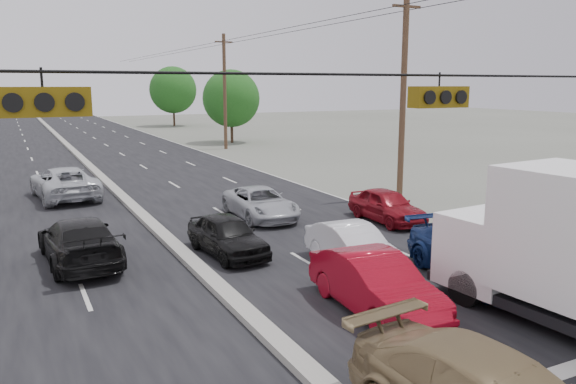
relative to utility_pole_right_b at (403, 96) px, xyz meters
name	(u,v)px	position (x,y,z in m)	size (l,w,h in m)	color
road_surface	(97,174)	(-12.50, 15.00, -5.11)	(20.00, 160.00, 0.02)	black
center_median	(97,173)	(-12.50, 15.00, -5.01)	(0.50, 160.00, 0.20)	gray
utility_pole_right_b	(403,96)	(0.00, 0.00, 0.00)	(1.60, 0.30, 10.00)	#422D1E
utility_pole_right_c	(225,91)	(0.00, 25.00, 0.00)	(1.60, 0.30, 10.00)	#422D1E
traffic_signals	(434,94)	(-11.10, -15.00, 0.39)	(25.00, 0.30, 0.54)	black
tree_right_mid	(231,98)	(2.50, 30.00, -0.77)	(5.60, 5.60, 7.14)	#382619
tree_right_far	(173,90)	(3.50, 55.00, -0.15)	(6.40, 6.40, 8.16)	#382619
red_sedan	(375,284)	(-9.50, -11.32, -4.36)	(1.57, 4.51, 1.49)	maroon
queue_car_a	(227,236)	(-11.10, -5.08, -4.43)	(1.60, 3.98, 1.36)	black
queue_car_b	(353,247)	(-8.06, -8.09, -4.44)	(1.42, 4.06, 1.34)	white
queue_car_c	(260,203)	(-7.96, -0.70, -4.46)	(2.15, 4.66, 1.29)	#ACAFB4
queue_car_d	(476,256)	(-5.50, -10.71, -4.36)	(2.10, 5.18, 1.50)	navy
queue_car_e	(387,206)	(-3.51, -3.68, -4.42)	(1.63, 4.05, 1.38)	maroon
oncoming_near	(79,241)	(-15.65, -3.87, -4.36)	(2.09, 5.14, 1.49)	black
oncoming_far	(64,183)	(-15.08, 7.54, -4.31)	(2.66, 5.76, 1.60)	silver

